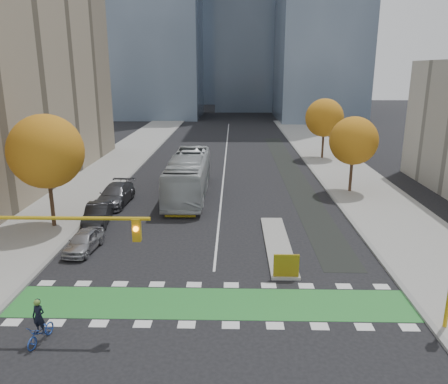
{
  "coord_description": "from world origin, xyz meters",
  "views": [
    {
      "loc": [
        1.09,
        -17.73,
        11.15
      ],
      "look_at": [
        0.43,
        11.16,
        3.0
      ],
      "focal_mm": 35.0,
      "sensor_mm": 36.0,
      "label": 1
    }
  ],
  "objects_px": {
    "hazard_board": "(286,266)",
    "parked_car_c": "(115,195)",
    "bus": "(188,176)",
    "traffic_signal_west": "(23,241)",
    "cyclist": "(40,328)",
    "parked_car_b": "(98,214)",
    "tree_east_far": "(324,118)",
    "tree_west": "(46,152)",
    "parked_car_a": "(84,241)",
    "tree_east_near": "(354,141)"
  },
  "relations": [
    {
      "from": "cyclist",
      "to": "bus",
      "type": "height_order",
      "value": "bus"
    },
    {
      "from": "hazard_board",
      "to": "parked_car_c",
      "type": "relative_size",
      "value": 0.24
    },
    {
      "from": "parked_car_a",
      "to": "tree_west",
      "type": "bearing_deg",
      "value": 136.26
    },
    {
      "from": "traffic_signal_west",
      "to": "hazard_board",
      "type": "bearing_deg",
      "value": 21.55
    },
    {
      "from": "tree_west",
      "to": "tree_east_near",
      "type": "height_order",
      "value": "tree_west"
    },
    {
      "from": "tree_west",
      "to": "bus",
      "type": "relative_size",
      "value": 0.61
    },
    {
      "from": "tree_west",
      "to": "bus",
      "type": "height_order",
      "value": "tree_west"
    },
    {
      "from": "parked_car_a",
      "to": "parked_car_c",
      "type": "relative_size",
      "value": 0.68
    },
    {
      "from": "tree_east_far",
      "to": "bus",
      "type": "xyz_separation_m",
      "value": [
        -15.5,
        -17.45,
        -3.36
      ]
    },
    {
      "from": "tree_west",
      "to": "parked_car_a",
      "type": "xyz_separation_m",
      "value": [
        3.63,
        -4.2,
        -4.96
      ]
    },
    {
      "from": "tree_east_near",
      "to": "traffic_signal_west",
      "type": "distance_m",
      "value": 30.08
    },
    {
      "from": "parked_car_a",
      "to": "parked_car_b",
      "type": "relative_size",
      "value": 0.84
    },
    {
      "from": "tree_west",
      "to": "cyclist",
      "type": "xyz_separation_m",
      "value": [
        5.0,
        -13.84,
        -4.95
      ]
    },
    {
      "from": "bus",
      "to": "traffic_signal_west",
      "type": "bearing_deg",
      "value": -103.32
    },
    {
      "from": "bus",
      "to": "tree_east_far",
      "type": "bearing_deg",
      "value": 48.25
    },
    {
      "from": "tree_east_far",
      "to": "parked_car_b",
      "type": "bearing_deg",
      "value": -130.47
    },
    {
      "from": "tree_east_near",
      "to": "bus",
      "type": "relative_size",
      "value": 0.53
    },
    {
      "from": "hazard_board",
      "to": "tree_east_far",
      "type": "bearing_deg",
      "value": 75.88
    },
    {
      "from": "traffic_signal_west",
      "to": "bus",
      "type": "xyz_separation_m",
      "value": [
        4.93,
        21.06,
        -2.16
      ]
    },
    {
      "from": "hazard_board",
      "to": "parked_car_b",
      "type": "height_order",
      "value": "parked_car_b"
    },
    {
      "from": "tree_west",
      "to": "tree_east_far",
      "type": "distance_m",
      "value": 35.73
    },
    {
      "from": "cyclist",
      "to": "parked_car_b",
      "type": "xyz_separation_m",
      "value": [
        -2.0,
        14.64,
        0.09
      ]
    },
    {
      "from": "hazard_board",
      "to": "tree_east_far",
      "type": "height_order",
      "value": "tree_east_far"
    },
    {
      "from": "tree_west",
      "to": "bus",
      "type": "xyz_separation_m",
      "value": [
        9.0,
        8.55,
        -3.74
      ]
    },
    {
      "from": "hazard_board",
      "to": "tree_west",
      "type": "distance_m",
      "value": 18.44
    },
    {
      "from": "tree_east_far",
      "to": "traffic_signal_west",
      "type": "height_order",
      "value": "tree_east_far"
    },
    {
      "from": "tree_west",
      "to": "parked_car_b",
      "type": "xyz_separation_m",
      "value": [
        3.0,
        0.8,
        -4.85
      ]
    },
    {
      "from": "hazard_board",
      "to": "tree_east_near",
      "type": "bearing_deg",
      "value": 65.8
    },
    {
      "from": "traffic_signal_west",
      "to": "parked_car_a",
      "type": "height_order",
      "value": "traffic_signal_west"
    },
    {
      "from": "parked_car_c",
      "to": "parked_car_b",
      "type": "bearing_deg",
      "value": -87.6
    },
    {
      "from": "hazard_board",
      "to": "bus",
      "type": "xyz_separation_m",
      "value": [
        -7.0,
        16.35,
        1.08
      ]
    },
    {
      "from": "parked_car_b",
      "to": "parked_car_c",
      "type": "relative_size",
      "value": 0.81
    },
    {
      "from": "parked_car_b",
      "to": "tree_west",
      "type": "bearing_deg",
      "value": -171.5
    },
    {
      "from": "parked_car_b",
      "to": "parked_car_a",
      "type": "bearing_deg",
      "value": -89.35
    },
    {
      "from": "tree_east_far",
      "to": "cyclist",
      "type": "relative_size",
      "value": 3.82
    },
    {
      "from": "cyclist",
      "to": "bus",
      "type": "bearing_deg",
      "value": 91.82
    },
    {
      "from": "cyclist",
      "to": "hazard_board",
      "type": "bearing_deg",
      "value": 40.72
    },
    {
      "from": "hazard_board",
      "to": "parked_car_c",
      "type": "height_order",
      "value": "parked_car_c"
    },
    {
      "from": "tree_east_far",
      "to": "cyclist",
      "type": "xyz_separation_m",
      "value": [
        -19.5,
        -39.84,
        -4.57
      ]
    },
    {
      "from": "tree_west",
      "to": "traffic_signal_west",
      "type": "xyz_separation_m",
      "value": [
        4.07,
        -12.51,
        -1.58
      ]
    },
    {
      "from": "traffic_signal_west",
      "to": "parked_car_b",
      "type": "bearing_deg",
      "value": 94.6
    },
    {
      "from": "traffic_signal_west",
      "to": "parked_car_b",
      "type": "height_order",
      "value": "traffic_signal_west"
    },
    {
      "from": "parked_car_a",
      "to": "parked_car_b",
      "type": "height_order",
      "value": "parked_car_b"
    },
    {
      "from": "cyclist",
      "to": "bus",
      "type": "relative_size",
      "value": 0.15
    },
    {
      "from": "parked_car_c",
      "to": "tree_east_far",
      "type": "bearing_deg",
      "value": 45.6
    },
    {
      "from": "cyclist",
      "to": "parked_car_c",
      "type": "distance_m",
      "value": 19.74
    },
    {
      "from": "tree_east_far",
      "to": "parked_car_a",
      "type": "bearing_deg",
      "value": -124.65
    },
    {
      "from": "tree_west",
      "to": "cyclist",
      "type": "bearing_deg",
      "value": -70.13
    },
    {
      "from": "bus",
      "to": "parked_car_a",
      "type": "relative_size",
      "value": 3.47
    },
    {
      "from": "hazard_board",
      "to": "parked_car_c",
      "type": "bearing_deg",
      "value": 133.7
    }
  ]
}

